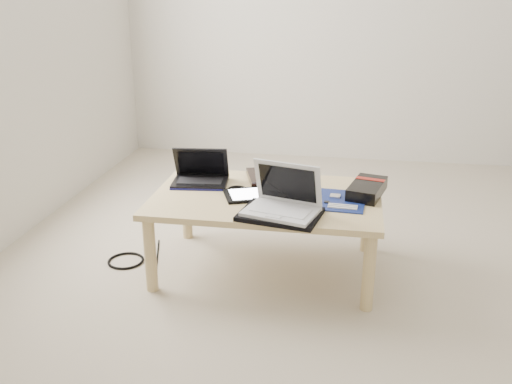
% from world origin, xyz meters
% --- Properties ---
extents(ground, '(4.00, 4.00, 0.00)m').
position_xyz_m(ground, '(0.00, 0.00, 0.00)').
color(ground, beige).
rests_on(ground, ground).
extents(coffee_table, '(1.10, 0.70, 0.40)m').
position_xyz_m(coffee_table, '(-0.55, -0.02, 0.35)').
color(coffee_table, tan).
rests_on(coffee_table, ground).
extents(book, '(0.35, 0.32, 0.03)m').
position_xyz_m(book, '(-0.54, 0.23, 0.41)').
color(book, black).
rests_on(book, coffee_table).
extents(netbook, '(0.30, 0.23, 0.19)m').
position_xyz_m(netbook, '(-0.92, 0.10, 0.44)').
color(netbook, black).
rests_on(netbook, coffee_table).
extents(tablet, '(0.30, 0.27, 0.01)m').
position_xyz_m(tablet, '(-0.63, -0.04, 0.41)').
color(tablet, black).
rests_on(tablet, coffee_table).
extents(remote, '(0.11, 0.24, 0.02)m').
position_xyz_m(remote, '(-0.41, 0.10, 0.41)').
color(remote, '#B2B1B6').
rests_on(remote, coffee_table).
extents(neoprene_sleeve, '(0.39, 0.31, 0.02)m').
position_xyz_m(neoprene_sleeve, '(-0.45, -0.27, 0.41)').
color(neoprene_sleeve, black).
rests_on(neoprene_sleeve, coffee_table).
extents(white_laptop, '(0.36, 0.29, 0.22)m').
position_xyz_m(white_laptop, '(-0.44, -0.25, 0.47)').
color(white_laptop, silver).
rests_on(white_laptop, neoprene_sleeve).
extents(motherboard, '(0.25, 0.30, 0.01)m').
position_xyz_m(motherboard, '(-0.20, -0.04, 0.40)').
color(motherboard, '#0D1B53').
rests_on(motherboard, coffee_table).
extents(gpu_box, '(0.21, 0.31, 0.06)m').
position_xyz_m(gpu_box, '(-0.07, 0.07, 0.43)').
color(gpu_box, black).
rests_on(gpu_box, coffee_table).
extents(cable_coil, '(0.10, 0.10, 0.01)m').
position_xyz_m(cable_coil, '(-0.71, 0.03, 0.41)').
color(cable_coil, black).
rests_on(cable_coil, coffee_table).
extents(floor_cable_coil, '(0.21, 0.21, 0.01)m').
position_xyz_m(floor_cable_coil, '(-1.29, -0.07, 0.01)').
color(floor_cable_coil, black).
rests_on(floor_cable_coil, ground).
extents(floor_cable_trail, '(0.12, 0.37, 0.01)m').
position_xyz_m(floor_cable_trail, '(-1.15, 0.02, 0.00)').
color(floor_cable_trail, black).
rests_on(floor_cable_trail, ground).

